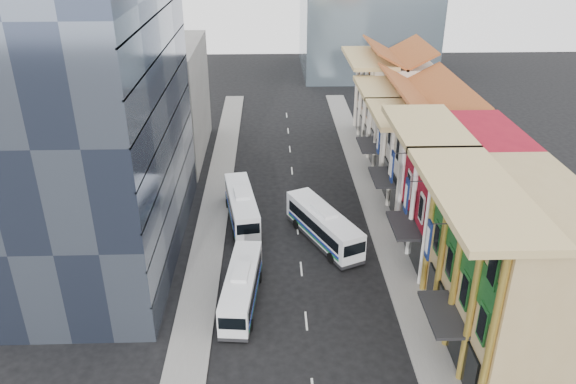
{
  "coord_description": "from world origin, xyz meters",
  "views": [
    {
      "loc": [
        -2.49,
        -25.83,
        27.68
      ],
      "look_at": [
        -0.95,
        21.47,
        4.31
      ],
      "focal_mm": 35.0,
      "sensor_mm": 36.0,
      "label": 1
    }
  ],
  "objects_px": {
    "office_tower": "(91,90)",
    "bus_left_far": "(242,206)",
    "shophouse_tan": "(518,275)",
    "bus_left_near": "(242,286)",
    "bus_right": "(324,225)"
  },
  "relations": [
    {
      "from": "bus_left_near",
      "to": "bus_left_far",
      "type": "distance_m",
      "value": 13.4
    },
    {
      "from": "bus_left_near",
      "to": "bus_left_far",
      "type": "height_order",
      "value": "bus_left_far"
    },
    {
      "from": "office_tower",
      "to": "bus_left_near",
      "type": "relative_size",
      "value": 3.08
    },
    {
      "from": "office_tower",
      "to": "bus_left_far",
      "type": "distance_m",
      "value": 18.24
    },
    {
      "from": "shophouse_tan",
      "to": "bus_left_far",
      "type": "distance_m",
      "value": 27.43
    },
    {
      "from": "shophouse_tan",
      "to": "office_tower",
      "type": "xyz_separation_m",
      "value": [
        -31.0,
        14.0,
        9.0
      ]
    },
    {
      "from": "office_tower",
      "to": "bus_left_far",
      "type": "relative_size",
      "value": 2.86
    },
    {
      "from": "bus_left_far",
      "to": "shophouse_tan",
      "type": "bearing_deg",
      "value": -53.13
    },
    {
      "from": "office_tower",
      "to": "bus_left_near",
      "type": "height_order",
      "value": "office_tower"
    },
    {
      "from": "bus_left_near",
      "to": "bus_right",
      "type": "bearing_deg",
      "value": 57.2
    },
    {
      "from": "office_tower",
      "to": "bus_right",
      "type": "relative_size",
      "value": 2.79
    },
    {
      "from": "bus_left_far",
      "to": "bus_left_near",
      "type": "bearing_deg",
      "value": -96.87
    },
    {
      "from": "shophouse_tan",
      "to": "bus_right",
      "type": "relative_size",
      "value": 1.3
    },
    {
      "from": "bus_left_near",
      "to": "bus_left_far",
      "type": "xyz_separation_m",
      "value": [
        -0.54,
        13.39,
        0.12
      ]
    },
    {
      "from": "bus_left_far",
      "to": "bus_right",
      "type": "bearing_deg",
      "value": -37.2
    }
  ]
}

